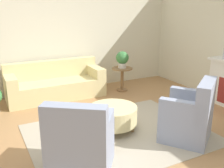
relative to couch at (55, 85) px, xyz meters
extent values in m
plane|color=#AD7F51|center=(0.42, -2.41, -0.32)|extent=(16.00, 16.00, 0.00)
cube|color=beige|center=(0.42, 0.55, 1.08)|extent=(9.81, 0.12, 2.80)
cube|color=#B2A893|center=(0.42, -2.41, -0.31)|extent=(3.02, 2.33, 0.01)
cube|color=beige|center=(0.00, -0.05, -0.10)|extent=(2.28, 0.86, 0.43)
cube|color=beige|center=(0.00, 0.27, 0.33)|extent=(2.28, 0.20, 0.44)
cube|color=beige|center=(-1.02, -0.07, 0.23)|extent=(0.24, 0.82, 0.24)
cube|color=beige|center=(1.02, -0.07, 0.23)|extent=(0.24, 0.82, 0.24)
cube|color=olive|center=(0.00, -0.45, -0.29)|extent=(2.06, 0.05, 0.06)
cube|color=#8E99B2|center=(-0.50, -3.04, -0.09)|extent=(1.08, 1.07, 0.44)
cube|color=#8E99B2|center=(-0.66, -3.26, 0.42)|extent=(0.77, 0.63, 0.58)
cube|color=#8E99B2|center=(-0.22, -3.22, 0.29)|extent=(0.52, 0.65, 0.32)
cube|color=#8E99B2|center=(-0.76, -2.84, 0.29)|extent=(0.52, 0.65, 0.32)
cube|color=olive|center=(-0.31, -2.77, -0.28)|extent=(0.62, 0.46, 0.06)
cube|color=#8E99B2|center=(1.35, -3.04, -0.09)|extent=(1.08, 1.07, 0.44)
cube|color=#8E99B2|center=(1.51, -3.26, 0.42)|extent=(0.77, 0.63, 0.58)
cube|color=#8E99B2|center=(1.61, -2.84, 0.29)|extent=(0.52, 0.65, 0.32)
cube|color=#8E99B2|center=(1.07, -3.22, 0.29)|extent=(0.52, 0.65, 0.32)
cube|color=olive|center=(1.16, -2.77, -0.28)|extent=(0.62, 0.46, 0.06)
cylinder|color=beige|center=(0.42, -2.20, -0.03)|extent=(0.86, 0.86, 0.31)
cylinder|color=olive|center=(0.16, -2.46, -0.25)|extent=(0.05, 0.05, 0.12)
cylinder|color=olive|center=(0.68, -2.46, -0.25)|extent=(0.05, 0.05, 0.12)
cylinder|color=olive|center=(0.16, -1.94, -0.25)|extent=(0.05, 0.05, 0.12)
cylinder|color=olive|center=(0.68, -1.94, -0.25)|extent=(0.05, 0.05, 0.12)
cylinder|color=olive|center=(1.69, -0.30, 0.28)|extent=(0.53, 0.53, 0.03)
cylinder|color=olive|center=(1.69, -0.30, -0.03)|extent=(0.08, 0.08, 0.58)
cylinder|color=olive|center=(1.69, -0.30, -0.30)|extent=(0.29, 0.29, 0.03)
cylinder|color=beige|center=(1.69, -0.30, 0.36)|extent=(0.20, 0.20, 0.13)
sphere|color=#3D7F42|center=(1.69, -0.30, 0.56)|extent=(0.33, 0.33, 0.33)
camera|label=1|loc=(-1.58, -6.01, 1.83)|focal=42.00mm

